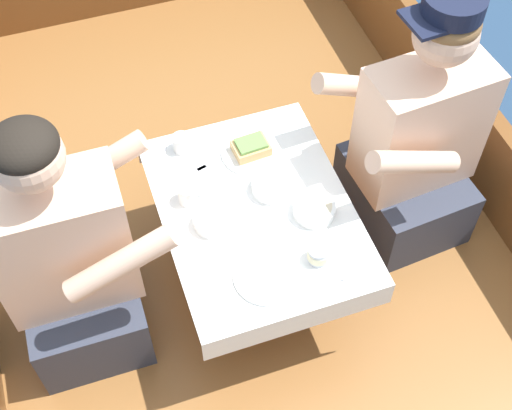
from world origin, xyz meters
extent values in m
plane|color=navy|center=(0.00, 0.00, 0.00)|extent=(60.00, 60.00, 0.00)
cube|color=brown|center=(0.00, 0.00, 0.17)|extent=(1.98, 3.48, 0.35)
cube|color=brown|center=(0.96, 0.00, 0.53)|extent=(0.06, 3.48, 0.37)
cylinder|color=#B2B2B7|center=(0.00, 0.05, 0.53)|extent=(0.07, 0.07, 0.37)
cube|color=brown|center=(0.00, 0.05, 0.73)|extent=(0.57, 0.78, 0.02)
cube|color=white|center=(0.00, 0.05, 0.74)|extent=(0.60, 0.81, 0.00)
cube|color=white|center=(0.00, -0.35, 0.68)|extent=(0.60, 0.00, 0.10)
cube|color=white|center=(0.00, 0.45, 0.68)|extent=(0.60, 0.00, 0.10)
cube|color=#333847|center=(-0.61, 0.04, 0.48)|extent=(0.37, 0.44, 0.26)
cube|color=beige|center=(-0.61, 0.04, 0.84)|extent=(0.40, 0.22, 0.48)
sphere|color=beige|center=(-0.61, 0.04, 1.23)|extent=(0.19, 0.19, 0.19)
ellipsoid|color=black|center=(-0.61, 0.04, 1.27)|extent=(0.18, 0.18, 0.11)
cylinder|color=beige|center=(-0.45, 0.22, 0.93)|extent=(0.34, 0.07, 0.21)
cylinder|color=beige|center=(-0.46, -0.14, 0.93)|extent=(0.34, 0.07, 0.21)
cube|color=#333847|center=(0.61, 0.12, 0.48)|extent=(0.39, 0.47, 0.26)
cube|color=beige|center=(0.61, 0.12, 0.84)|extent=(0.42, 0.25, 0.47)
sphere|color=beige|center=(0.61, 0.12, 1.23)|extent=(0.20, 0.20, 0.20)
ellipsoid|color=brown|center=(0.61, 0.12, 1.27)|extent=(0.19, 0.19, 0.11)
cylinder|color=beige|center=(0.47, -0.07, 0.92)|extent=(0.34, 0.10, 0.21)
cylinder|color=beige|center=(0.44, 0.29, 0.92)|extent=(0.34, 0.10, 0.21)
cylinder|color=black|center=(0.61, 0.12, 1.33)|extent=(0.18, 0.18, 0.06)
cube|color=black|center=(0.52, 0.11, 1.30)|extent=(0.11, 0.15, 0.01)
cylinder|color=white|center=(0.06, 0.28, 0.74)|extent=(0.21, 0.21, 0.01)
cylinder|color=white|center=(-0.05, -0.20, 0.74)|extent=(0.21, 0.21, 0.01)
cube|color=tan|center=(0.06, 0.28, 0.77)|extent=(0.13, 0.10, 0.04)
cube|color=#669347|center=(0.06, 0.28, 0.79)|extent=(0.10, 0.08, 0.01)
cylinder|color=white|center=(-0.15, 0.03, 0.76)|extent=(0.11, 0.11, 0.04)
cylinder|color=beige|center=(-0.15, 0.03, 0.77)|extent=(0.09, 0.09, 0.02)
cylinder|color=white|center=(0.17, -0.03, 0.76)|extent=(0.14, 0.14, 0.04)
cylinder|color=beige|center=(0.17, -0.03, 0.77)|extent=(0.11, 0.11, 0.02)
cylinder|color=white|center=(0.07, 0.10, 0.76)|extent=(0.13, 0.13, 0.04)
cylinder|color=beige|center=(0.07, 0.10, 0.77)|extent=(0.10, 0.10, 0.02)
cylinder|color=white|center=(-0.16, 0.37, 0.77)|extent=(0.06, 0.06, 0.06)
torus|color=white|center=(-0.12, 0.37, 0.77)|extent=(0.04, 0.01, 0.04)
cylinder|color=#3D2314|center=(-0.16, 0.37, 0.79)|extent=(0.05, 0.05, 0.01)
cylinder|color=white|center=(-0.20, 0.15, 0.77)|extent=(0.06, 0.06, 0.06)
torus|color=white|center=(-0.15, 0.15, 0.77)|extent=(0.04, 0.01, 0.04)
cylinder|color=#3D2314|center=(-0.20, 0.15, 0.79)|extent=(0.05, 0.05, 0.01)
cylinder|color=silver|center=(0.12, -0.19, 0.77)|extent=(0.06, 0.06, 0.05)
cylinder|color=beige|center=(0.12, -0.19, 0.77)|extent=(0.07, 0.07, 0.03)
cube|color=silver|center=(-0.23, 0.33, 0.74)|extent=(0.06, 0.17, 0.00)
cube|color=silver|center=(-0.18, 0.25, 0.74)|extent=(0.17, 0.06, 0.00)
cube|color=silver|center=(-0.12, 0.27, 0.74)|extent=(0.04, 0.03, 0.00)
cube|color=silver|center=(0.21, -0.22, 0.74)|extent=(0.12, 0.14, 0.00)
camera|label=1|loc=(-0.44, -1.24, 2.58)|focal=50.00mm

